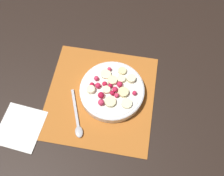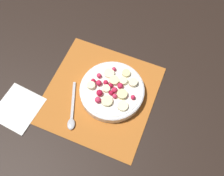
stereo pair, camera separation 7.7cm
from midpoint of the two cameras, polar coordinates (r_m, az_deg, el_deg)
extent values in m
plane|color=black|center=(0.87, -5.18, -2.26)|extent=(3.00, 3.00, 0.00)
cube|color=#B26023|center=(0.86, -5.20, -2.18)|extent=(0.37, 0.36, 0.01)
cylinder|color=white|center=(0.85, -2.60, -0.99)|extent=(0.22, 0.22, 0.03)
torus|color=white|center=(0.84, -2.63, -0.64)|extent=(0.22, 0.22, 0.01)
cylinder|color=white|center=(0.83, -2.64, -0.51)|extent=(0.20, 0.20, 0.00)
cylinder|color=beige|center=(0.81, -3.15, -3.45)|extent=(0.05, 0.05, 0.01)
cylinder|color=#F4EAB7|center=(0.84, 1.80, 1.88)|extent=(0.04, 0.04, 0.01)
cylinder|color=#F4EAB7|center=(0.81, 0.63, -3.83)|extent=(0.05, 0.05, 0.01)
cylinder|color=beige|center=(0.82, -0.07, -1.25)|extent=(0.05, 0.05, 0.01)
cylinder|color=#F4EAB7|center=(0.83, -3.94, -0.67)|extent=(0.03, 0.03, 0.01)
cylinder|color=beige|center=(0.86, -0.22, 3.66)|extent=(0.04, 0.04, 0.01)
cylinder|color=beige|center=(0.84, -2.55, 1.52)|extent=(0.04, 0.04, 0.01)
cylinder|color=#F4EAB7|center=(0.83, -7.57, -0.83)|extent=(0.04, 0.04, 0.01)
cylinder|color=#F4EAB7|center=(0.85, -4.03, 2.92)|extent=(0.04, 0.04, 0.01)
cylinder|color=#F4EAB7|center=(0.84, -0.50, 1.83)|extent=(0.04, 0.04, 0.01)
sphere|color=#DB3356|center=(0.80, -5.26, -3.55)|extent=(0.02, 0.02, 0.02)
sphere|color=#B21433|center=(0.81, -5.24, -1.91)|extent=(0.02, 0.02, 0.02)
sphere|color=red|center=(0.83, -4.35, 0.71)|extent=(0.02, 0.02, 0.02)
sphere|color=red|center=(0.84, -7.26, 0.48)|extent=(0.02, 0.02, 0.02)
sphere|color=#B21433|center=(0.82, -2.65, -1.57)|extent=(0.02, 0.02, 0.02)
sphere|color=#DB3356|center=(0.85, -6.21, 1.98)|extent=(0.02, 0.02, 0.02)
sphere|color=#D12347|center=(0.82, -1.98, -0.58)|extent=(0.02, 0.02, 0.02)
sphere|color=#DB3356|center=(0.86, -3.17, 4.09)|extent=(0.01, 0.01, 0.01)
sphere|color=#D12347|center=(0.83, -0.91, 0.60)|extent=(0.02, 0.02, 0.02)
sphere|color=#DB3356|center=(0.81, -1.65, -1.95)|extent=(0.02, 0.02, 0.02)
sphere|color=#D12347|center=(0.83, -5.90, 0.30)|extent=(0.02, 0.02, 0.02)
sphere|color=#D12347|center=(0.82, 2.50, -1.41)|extent=(0.02, 0.02, 0.02)
sphere|color=#B21433|center=(0.83, -3.08, 0.28)|extent=(0.02, 0.02, 0.02)
cube|color=#B2B2B7|center=(0.85, -10.99, -4.71)|extent=(0.13, 0.06, 0.00)
ellipsoid|color=#B2B2B7|center=(0.82, -10.27, -10.12)|extent=(0.04, 0.04, 0.01)
cube|color=white|center=(0.89, -22.60, -8.50)|extent=(0.16, 0.15, 0.01)
camera|label=1|loc=(0.04, -92.69, -5.56)|focal=40.00mm
camera|label=2|loc=(0.04, 87.31, 5.56)|focal=40.00mm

